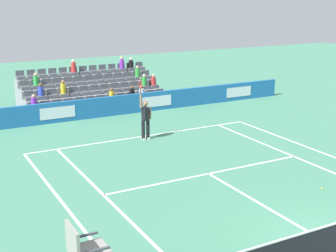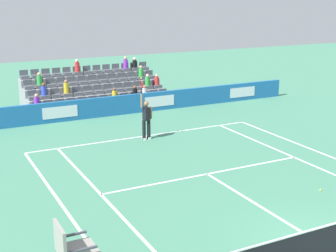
# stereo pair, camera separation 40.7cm
# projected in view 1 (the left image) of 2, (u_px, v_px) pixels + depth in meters

# --- Properties ---
(line_baseline) EXTENTS (10.97, 0.10, 0.01)m
(line_baseline) POSITION_uv_depth(u_px,v_px,m) (144.00, 136.00, 22.51)
(line_baseline) COLOR white
(line_baseline) RESTS_ON ground
(line_service) EXTENTS (8.23, 0.10, 0.01)m
(line_service) POSITION_uv_depth(u_px,v_px,m) (209.00, 174.00, 17.85)
(line_service) COLOR white
(line_service) RESTS_ON ground
(line_centre_service) EXTENTS (0.10, 6.40, 0.01)m
(line_centre_service) POSITION_uv_depth(u_px,v_px,m) (265.00, 206.00, 15.13)
(line_centre_service) COLOR white
(line_centre_service) RESTS_ON ground
(line_singles_sideline_left) EXTENTS (0.10, 11.89, 0.01)m
(line_singles_sideline_left) POSITION_uv_depth(u_px,v_px,m) (109.00, 200.00, 15.58)
(line_singles_sideline_left) COLOR white
(line_singles_sideline_left) RESTS_ON ground
(line_singles_sideline_right) EXTENTS (0.10, 11.89, 0.01)m
(line_singles_sideline_right) POSITION_uv_depth(u_px,v_px,m) (302.00, 160.00, 19.34)
(line_singles_sideline_right) COLOR white
(line_singles_sideline_right) RESTS_ON ground
(line_doubles_sideline_left) EXTENTS (0.10, 11.89, 0.01)m
(line_doubles_sideline_left) POSITION_uv_depth(u_px,v_px,m) (67.00, 209.00, 14.96)
(line_doubles_sideline_left) COLOR white
(line_doubles_sideline_left) RESTS_ON ground
(line_doubles_sideline_right) EXTENTS (0.10, 11.89, 0.01)m
(line_doubles_sideline_right) POSITION_uv_depth(u_px,v_px,m) (327.00, 154.00, 19.97)
(line_doubles_sideline_right) COLOR white
(line_doubles_sideline_right) RESTS_ON ground
(line_centre_mark) EXTENTS (0.10, 0.20, 0.01)m
(line_centre_mark) POSITION_uv_depth(u_px,v_px,m) (145.00, 137.00, 22.43)
(line_centre_mark) COLOR white
(line_centre_mark) RESTS_ON ground
(sponsor_barrier) EXTENTS (22.70, 0.22, 1.06)m
(sponsor_barrier) POSITION_uv_depth(u_px,v_px,m) (109.00, 106.00, 26.07)
(sponsor_barrier) COLOR #1E66AD
(sponsor_barrier) RESTS_ON ground
(tennis_player) EXTENTS (0.53, 0.37, 2.85)m
(tennis_player) POSITION_uv_depth(u_px,v_px,m) (145.00, 118.00, 21.77)
(tennis_player) COLOR black
(tennis_player) RESTS_ON ground
(stadium_stand) EXTENTS (8.06, 3.80, 2.63)m
(stadium_stand) POSITION_uv_depth(u_px,v_px,m) (91.00, 94.00, 28.53)
(stadium_stand) COLOR gray
(stadium_stand) RESTS_ON ground
(loose_tennis_ball) EXTENTS (0.07, 0.07, 0.07)m
(loose_tennis_ball) POSITION_uv_depth(u_px,v_px,m) (322.00, 189.00, 16.40)
(loose_tennis_ball) COLOR #D1E533
(loose_tennis_ball) RESTS_ON ground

